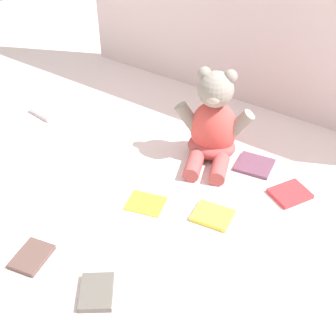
{
  "coord_description": "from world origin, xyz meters",
  "views": [
    {
      "loc": [
        0.49,
        -0.83,
        0.81
      ],
      "look_at": [
        -0.0,
        -0.1,
        0.1
      ],
      "focal_mm": 48.08,
      "sensor_mm": 36.0,
      "label": 1
    }
  ],
  "objects_px": {
    "teddy_bear": "(213,127)",
    "book_case_1": "(255,165)",
    "book_case_5": "(97,292)",
    "book_case_6": "(290,194)",
    "book_case_2": "(49,110)",
    "book_case_4": "(213,216)",
    "book_case_3": "(32,257)",
    "book_case_0": "(146,203)"
  },
  "relations": [
    {
      "from": "book_case_0",
      "to": "book_case_6",
      "type": "height_order",
      "value": "book_case_6"
    },
    {
      "from": "book_case_1",
      "to": "book_case_3",
      "type": "height_order",
      "value": "book_case_3"
    },
    {
      "from": "book_case_3",
      "to": "teddy_bear",
      "type": "bearing_deg",
      "value": -116.14
    },
    {
      "from": "teddy_bear",
      "to": "book_case_1",
      "type": "distance_m",
      "value": 0.17
    },
    {
      "from": "book_case_1",
      "to": "book_case_4",
      "type": "relative_size",
      "value": 1.05
    },
    {
      "from": "book_case_3",
      "to": "book_case_4",
      "type": "xyz_separation_m",
      "value": [
        0.28,
        0.35,
        -0.0
      ]
    },
    {
      "from": "book_case_2",
      "to": "book_case_6",
      "type": "bearing_deg",
      "value": -78.03
    },
    {
      "from": "book_case_2",
      "to": "book_case_3",
      "type": "height_order",
      "value": "book_case_2"
    },
    {
      "from": "teddy_bear",
      "to": "book_case_2",
      "type": "bearing_deg",
      "value": 169.6
    },
    {
      "from": "book_case_3",
      "to": "book_case_6",
      "type": "bearing_deg",
      "value": -139.17
    },
    {
      "from": "book_case_4",
      "to": "book_case_5",
      "type": "height_order",
      "value": "book_case_5"
    },
    {
      "from": "book_case_5",
      "to": "book_case_2",
      "type": "bearing_deg",
      "value": -72.77
    },
    {
      "from": "book_case_6",
      "to": "teddy_bear",
      "type": "bearing_deg",
      "value": 21.46
    },
    {
      "from": "book_case_5",
      "to": "book_case_6",
      "type": "xyz_separation_m",
      "value": [
        0.22,
        0.53,
        -0.0
      ]
    },
    {
      "from": "book_case_4",
      "to": "book_case_6",
      "type": "xyz_separation_m",
      "value": [
        0.13,
        0.19,
        -0.0
      ]
    },
    {
      "from": "book_case_0",
      "to": "book_case_4",
      "type": "bearing_deg",
      "value": 92.89
    },
    {
      "from": "book_case_5",
      "to": "teddy_bear",
      "type": "bearing_deg",
      "value": -121.54
    },
    {
      "from": "book_case_1",
      "to": "book_case_2",
      "type": "distance_m",
      "value": 0.72
    },
    {
      "from": "book_case_3",
      "to": "book_case_6",
      "type": "xyz_separation_m",
      "value": [
        0.41,
        0.54,
        -0.0
      ]
    },
    {
      "from": "book_case_5",
      "to": "book_case_6",
      "type": "bearing_deg",
      "value": -148.6
    },
    {
      "from": "teddy_bear",
      "to": "book_case_0",
      "type": "height_order",
      "value": "teddy_bear"
    },
    {
      "from": "teddy_bear",
      "to": "book_case_4",
      "type": "xyz_separation_m",
      "value": [
        0.13,
        -0.22,
        -0.1
      ]
    },
    {
      "from": "book_case_2",
      "to": "book_case_5",
      "type": "xyz_separation_m",
      "value": [
        0.62,
        -0.46,
        -0.0
      ]
    },
    {
      "from": "teddy_bear",
      "to": "book_case_1",
      "type": "xyz_separation_m",
      "value": [
        0.13,
        0.02,
        -0.1
      ]
    },
    {
      "from": "book_case_0",
      "to": "book_case_3",
      "type": "xyz_separation_m",
      "value": [
        -0.11,
        -0.29,
        0.0
      ]
    },
    {
      "from": "book_case_2",
      "to": "book_case_3",
      "type": "relative_size",
      "value": 1.08
    },
    {
      "from": "book_case_1",
      "to": "book_case_3",
      "type": "distance_m",
      "value": 0.66
    },
    {
      "from": "book_case_0",
      "to": "book_case_3",
      "type": "bearing_deg",
      "value": -35.77
    },
    {
      "from": "book_case_3",
      "to": "book_case_5",
      "type": "xyz_separation_m",
      "value": [
        0.19,
        0.01,
        0.0
      ]
    },
    {
      "from": "teddy_bear",
      "to": "book_case_2",
      "type": "relative_size",
      "value": 2.75
    },
    {
      "from": "book_case_1",
      "to": "teddy_bear",
      "type": "bearing_deg",
      "value": 91.88
    },
    {
      "from": "book_case_3",
      "to": "book_case_4",
      "type": "distance_m",
      "value": 0.45
    },
    {
      "from": "teddy_bear",
      "to": "book_case_3",
      "type": "height_order",
      "value": "teddy_bear"
    },
    {
      "from": "book_case_3",
      "to": "book_case_0",
      "type": "bearing_deg",
      "value": -122.32
    },
    {
      "from": "book_case_1",
      "to": "book_case_5",
      "type": "height_order",
      "value": "book_case_5"
    },
    {
      "from": "book_case_2",
      "to": "book_case_4",
      "type": "bearing_deg",
      "value": -92.34
    },
    {
      "from": "book_case_1",
      "to": "book_case_6",
      "type": "relative_size",
      "value": 1.03
    },
    {
      "from": "book_case_6",
      "to": "book_case_4",
      "type": "bearing_deg",
      "value": 84.37
    },
    {
      "from": "book_case_2",
      "to": "book_case_4",
      "type": "distance_m",
      "value": 0.72
    },
    {
      "from": "book_case_5",
      "to": "book_case_3",
      "type": "bearing_deg",
      "value": -32.99
    },
    {
      "from": "book_case_5",
      "to": "book_case_6",
      "type": "height_order",
      "value": "book_case_5"
    },
    {
      "from": "teddy_bear",
      "to": "book_case_5",
      "type": "xyz_separation_m",
      "value": [
        0.04,
        -0.56,
        -0.1
      ]
    }
  ]
}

